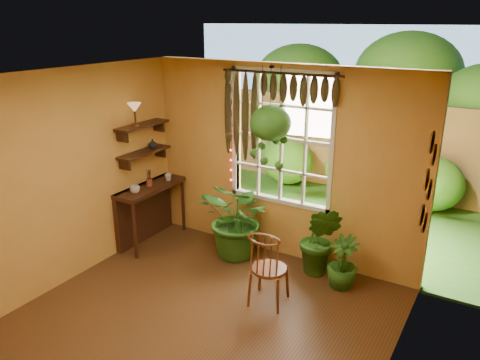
# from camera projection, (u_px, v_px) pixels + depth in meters

# --- Properties ---
(floor) EXTENTS (4.50, 4.50, 0.00)m
(floor) POSITION_uv_depth(u_px,v_px,m) (184.00, 336.00, 5.03)
(floor) COLOR #553218
(floor) RESTS_ON ground
(ceiling) EXTENTS (4.50, 4.50, 0.00)m
(ceiling) POSITION_uv_depth(u_px,v_px,m) (172.00, 82.00, 4.15)
(ceiling) COLOR silver
(ceiling) RESTS_ON wall_back
(wall_back) EXTENTS (4.00, 0.00, 4.00)m
(wall_back) POSITION_uv_depth(u_px,v_px,m) (280.00, 164.00, 6.42)
(wall_back) COLOR gold
(wall_back) RESTS_ON floor
(wall_left) EXTENTS (0.00, 4.50, 4.50)m
(wall_left) POSITION_uv_depth(u_px,v_px,m) (45.00, 186.00, 5.57)
(wall_left) COLOR gold
(wall_left) RESTS_ON floor
(wall_right) EXTENTS (0.00, 4.50, 4.50)m
(wall_right) POSITION_uv_depth(u_px,v_px,m) (383.00, 276.00, 3.62)
(wall_right) COLOR gold
(wall_right) RESTS_ON floor
(window) EXTENTS (1.52, 0.10, 1.86)m
(window) POSITION_uv_depth(u_px,v_px,m) (282.00, 139.00, 6.33)
(window) COLOR white
(window) RESTS_ON wall_back
(valance_vine) EXTENTS (1.70, 0.12, 1.10)m
(valance_vine) POSITION_uv_depth(u_px,v_px,m) (273.00, 97.00, 6.08)
(valance_vine) COLOR #391F0F
(valance_vine) RESTS_ON window
(string_lights) EXTENTS (0.03, 0.03, 1.54)m
(string_lights) POSITION_uv_depth(u_px,v_px,m) (231.00, 130.00, 6.61)
(string_lights) COLOR #FF2633
(string_lights) RESTS_ON window
(wall_plates) EXTENTS (0.04, 0.32, 1.10)m
(wall_plates) POSITION_uv_depth(u_px,v_px,m) (427.00, 185.00, 5.02)
(wall_plates) COLOR #FFEFD0
(wall_plates) RESTS_ON wall_right
(counter_ledge) EXTENTS (0.40, 1.20, 0.90)m
(counter_ledge) POSITION_uv_depth(u_px,v_px,m) (146.00, 206.00, 7.08)
(counter_ledge) COLOR #391F0F
(counter_ledge) RESTS_ON floor
(shelf_lower) EXTENTS (0.25, 0.90, 0.04)m
(shelf_lower) POSITION_uv_depth(u_px,v_px,m) (144.00, 152.00, 6.79)
(shelf_lower) COLOR #391F0F
(shelf_lower) RESTS_ON wall_left
(shelf_upper) EXTENTS (0.25, 0.90, 0.04)m
(shelf_upper) POSITION_uv_depth(u_px,v_px,m) (142.00, 125.00, 6.66)
(shelf_upper) COLOR #391F0F
(shelf_upper) RESTS_ON wall_left
(backyard) EXTENTS (14.00, 10.00, 12.00)m
(backyard) POSITION_uv_depth(u_px,v_px,m) (385.00, 114.00, 10.07)
(backyard) COLOR #2B5719
(backyard) RESTS_ON ground
(windsor_chair) EXTENTS (0.48, 0.50, 1.13)m
(windsor_chair) POSITION_uv_depth(u_px,v_px,m) (268.00, 279.00, 5.52)
(windsor_chair) COLOR brown
(windsor_chair) RESTS_ON floor
(potted_plant_left) EXTENTS (1.18, 1.07, 1.16)m
(potted_plant_left) POSITION_uv_depth(u_px,v_px,m) (239.00, 219.00, 6.54)
(potted_plant_left) COLOR #164B14
(potted_plant_left) RESTS_ON floor
(potted_plant_mid) EXTENTS (0.55, 0.45, 0.99)m
(potted_plant_mid) POSITION_uv_depth(u_px,v_px,m) (320.00, 240.00, 6.12)
(potted_plant_mid) COLOR #164B14
(potted_plant_mid) RESTS_ON floor
(potted_plant_right) EXTENTS (0.47, 0.47, 0.69)m
(potted_plant_right) POSITION_uv_depth(u_px,v_px,m) (343.00, 262.00, 5.86)
(potted_plant_right) COLOR #164B14
(potted_plant_right) RESTS_ON floor
(hanging_basket) EXTENTS (0.53, 0.53, 1.32)m
(hanging_basket) POSITION_uv_depth(u_px,v_px,m) (270.00, 127.00, 5.97)
(hanging_basket) COLOR black
(hanging_basket) RESTS_ON ceiling
(cup_a) EXTENTS (0.15, 0.15, 0.11)m
(cup_a) POSITION_uv_depth(u_px,v_px,m) (135.00, 189.00, 6.61)
(cup_a) COLOR silver
(cup_a) RESTS_ON counter_ledge
(cup_b) EXTENTS (0.14, 0.14, 0.10)m
(cup_b) POSITION_uv_depth(u_px,v_px,m) (168.00, 177.00, 7.12)
(cup_b) COLOR beige
(cup_b) RESTS_ON counter_ledge
(brush_jar) EXTENTS (0.09, 0.09, 0.33)m
(brush_jar) POSITION_uv_depth(u_px,v_px,m) (149.00, 178.00, 6.86)
(brush_jar) COLOR brown
(brush_jar) RESTS_ON counter_ledge
(shelf_vase) EXTENTS (0.17, 0.17, 0.14)m
(shelf_vase) POSITION_uv_depth(u_px,v_px,m) (153.00, 144.00, 6.91)
(shelf_vase) COLOR #B2AD99
(shelf_vase) RESTS_ON shelf_lower
(tiffany_lamp) EXTENTS (0.19, 0.19, 0.32)m
(tiffany_lamp) POSITION_uv_depth(u_px,v_px,m) (135.00, 109.00, 6.44)
(tiffany_lamp) COLOR #563218
(tiffany_lamp) RESTS_ON shelf_upper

